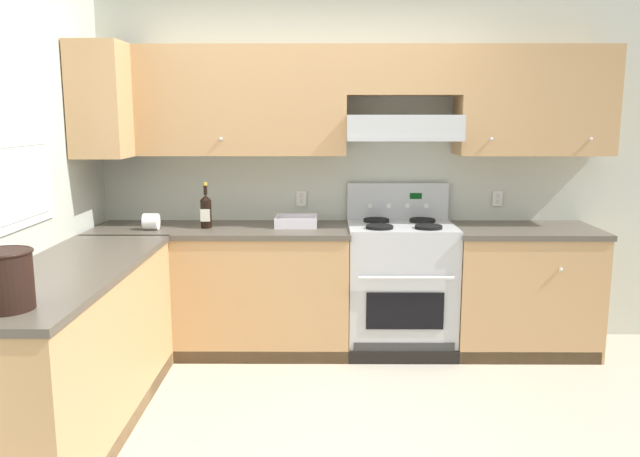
{
  "coord_description": "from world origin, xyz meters",
  "views": [
    {
      "loc": [
        0.11,
        -3.24,
        1.71
      ],
      "look_at": [
        0.08,
        0.7,
        1.0
      ],
      "focal_mm": 35.78,
      "sensor_mm": 36.0,
      "label": 1
    }
  ],
  "objects": [
    {
      "name": "counter_back_run",
      "position": [
        0.15,
        1.24,
        0.45
      ],
      "size": [
        3.6,
        0.65,
        0.91
      ],
      "color": "tan",
      "rests_on": "ground_plane"
    },
    {
      "name": "bowl",
      "position": [
        -0.09,
        1.3,
        0.93
      ],
      "size": [
        0.3,
        0.26,
        0.07
      ],
      "color": "silver",
      "rests_on": "counter_back_run"
    },
    {
      "name": "ground_plane",
      "position": [
        0.0,
        0.0,
        0.0
      ],
      "size": [
        7.04,
        7.04,
        0.0
      ],
      "primitive_type": "plane",
      "color": "#B2AA99"
    },
    {
      "name": "paper_towel_roll",
      "position": [
        -1.11,
        1.15,
        0.97
      ],
      "size": [
        0.11,
        0.11,
        0.11
      ],
      "color": "white",
      "rests_on": "counter_back_run"
    },
    {
      "name": "wall_left",
      "position": [
        -1.59,
        0.23,
        1.34
      ],
      "size": [
        0.47,
        4.0,
        2.55
      ],
      "color": "beige",
      "rests_on": "ground_plane"
    },
    {
      "name": "counter_left_run",
      "position": [
        -1.24,
        -0.0,
        0.45
      ],
      "size": [
        0.63,
        1.91,
        0.91
      ],
      "color": "tan",
      "rests_on": "ground_plane"
    },
    {
      "name": "wall_back",
      "position": [
        0.41,
        1.53,
        1.48
      ],
      "size": [
        4.68,
        0.57,
        2.55
      ],
      "color": "beige",
      "rests_on": "ground_plane"
    },
    {
      "name": "bucket",
      "position": [
        -1.21,
        -0.71,
        1.04
      ],
      "size": [
        0.24,
        0.24,
        0.25
      ],
      "color": "black",
      "rests_on": "counter_left_run"
    },
    {
      "name": "stove",
      "position": [
        0.66,
        1.25,
        0.48
      ],
      "size": [
        0.76,
        0.62,
        1.2
      ],
      "color": "#B7BABC",
      "rests_on": "ground_plane"
    },
    {
      "name": "wine_bottle",
      "position": [
        -0.73,
        1.23,
        1.04
      ],
      "size": [
        0.08,
        0.08,
        0.33
      ],
      "color": "black",
      "rests_on": "counter_back_run"
    }
  ]
}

